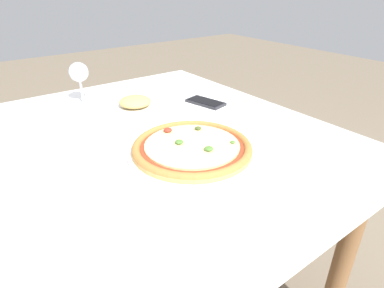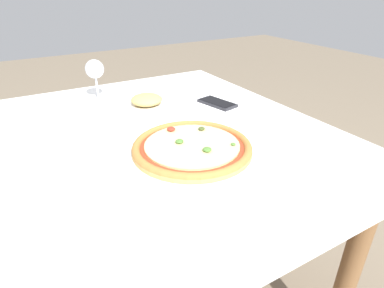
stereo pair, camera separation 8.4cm
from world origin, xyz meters
name	(u,v)px [view 1 (the left image)]	position (x,y,z in m)	size (l,w,h in m)	color
dining_table	(130,167)	(0.00, 0.00, 0.65)	(1.17, 1.16, 0.73)	brown
pizza_plate	(192,148)	(0.11, -0.17, 0.75)	(0.34, 0.34, 0.04)	white
wine_glass_far_left	(79,74)	(0.01, 0.38, 0.84)	(0.07, 0.07, 0.16)	silver
cell_phone	(206,102)	(0.38, 0.12, 0.73)	(0.10, 0.16, 0.01)	#232328
side_plate	(135,104)	(0.14, 0.22, 0.75)	(0.19, 0.19, 0.05)	white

